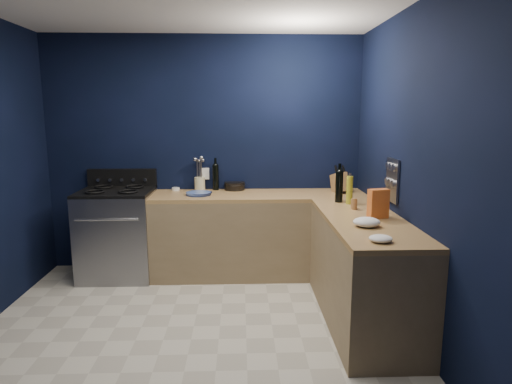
{
  "coord_description": "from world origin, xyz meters",
  "views": [
    {
      "loc": [
        0.4,
        -3.24,
        1.78
      ],
      "look_at": [
        0.55,
        1.0,
        1.0
      ],
      "focal_mm": 31.02,
      "sensor_mm": 36.0,
      "label": 1
    }
  ],
  "objects_px": {
    "knife_block": "(339,183)",
    "crouton_bag": "(378,204)",
    "plate_stack": "(199,194)",
    "gas_range": "(118,235)",
    "utensil_crock": "(200,184)"
  },
  "relations": [
    {
      "from": "plate_stack",
      "to": "crouton_bag",
      "type": "height_order",
      "value": "crouton_bag"
    },
    {
      "from": "gas_range",
      "to": "utensil_crock",
      "type": "bearing_deg",
      "value": 16.13
    },
    {
      "from": "plate_stack",
      "to": "knife_block",
      "type": "distance_m",
      "value": 1.54
    },
    {
      "from": "knife_block",
      "to": "crouton_bag",
      "type": "distance_m",
      "value": 1.19
    },
    {
      "from": "plate_stack",
      "to": "crouton_bag",
      "type": "bearing_deg",
      "value": -34.02
    },
    {
      "from": "gas_range",
      "to": "plate_stack",
      "type": "relative_size",
      "value": 3.52
    },
    {
      "from": "plate_stack",
      "to": "knife_block",
      "type": "relative_size",
      "value": 1.26
    },
    {
      "from": "knife_block",
      "to": "plate_stack",
      "type": "bearing_deg",
      "value": 166.04
    },
    {
      "from": "knife_block",
      "to": "utensil_crock",
      "type": "bearing_deg",
      "value": 155.28
    },
    {
      "from": "plate_stack",
      "to": "crouton_bag",
      "type": "distance_m",
      "value": 1.92
    },
    {
      "from": "gas_range",
      "to": "knife_block",
      "type": "distance_m",
      "value": 2.47
    },
    {
      "from": "gas_range",
      "to": "plate_stack",
      "type": "distance_m",
      "value": 0.99
    },
    {
      "from": "plate_stack",
      "to": "crouton_bag",
      "type": "xyz_separation_m",
      "value": [
        1.59,
        -1.07,
        0.11
      ]
    },
    {
      "from": "plate_stack",
      "to": "utensil_crock",
      "type": "distance_m",
      "value": 0.3
    },
    {
      "from": "plate_stack",
      "to": "crouton_bag",
      "type": "relative_size",
      "value": 1.07
    }
  ]
}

